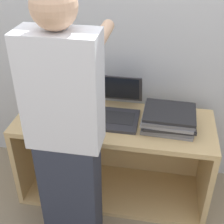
{
  "coord_description": "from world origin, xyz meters",
  "views": [
    {
      "loc": [
        0.3,
        -1.48,
        1.86
      ],
      "look_at": [
        0.0,
        0.18,
        0.78
      ],
      "focal_mm": 50.0,
      "sensor_mm": 36.0,
      "label": 1
    }
  ],
  "objects_px": {
    "laptop_open": "(116,109)",
    "person": "(67,136)",
    "laptop_stack_left": "(63,110)",
    "laptop_stack_right": "(168,119)"
  },
  "relations": [
    {
      "from": "laptop_stack_left",
      "to": "person",
      "type": "distance_m",
      "value": 0.47
    },
    {
      "from": "laptop_stack_right",
      "to": "person",
      "type": "height_order",
      "value": "person"
    },
    {
      "from": "person",
      "to": "laptop_stack_left",
      "type": "bearing_deg",
      "value": 111.64
    },
    {
      "from": "laptop_stack_left",
      "to": "laptop_stack_right",
      "type": "bearing_deg",
      "value": 0.03
    },
    {
      "from": "laptop_stack_left",
      "to": "laptop_open",
      "type": "bearing_deg",
      "value": 11.3
    },
    {
      "from": "laptop_open",
      "to": "person",
      "type": "distance_m",
      "value": 0.54
    },
    {
      "from": "person",
      "to": "laptop_stack_right",
      "type": "bearing_deg",
      "value": 37.36
    },
    {
      "from": "laptop_open",
      "to": "person",
      "type": "relative_size",
      "value": 0.26
    },
    {
      "from": "laptop_stack_right",
      "to": "person",
      "type": "xyz_separation_m",
      "value": [
        -0.56,
        -0.42,
        0.1
      ]
    },
    {
      "from": "laptop_stack_right",
      "to": "person",
      "type": "bearing_deg",
      "value": -142.64
    }
  ]
}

